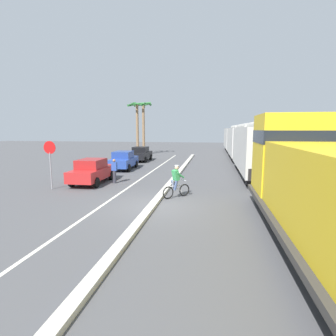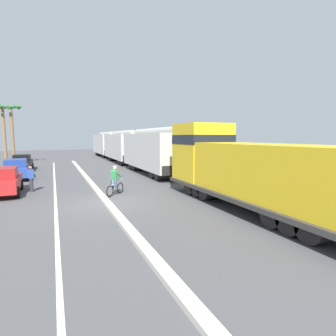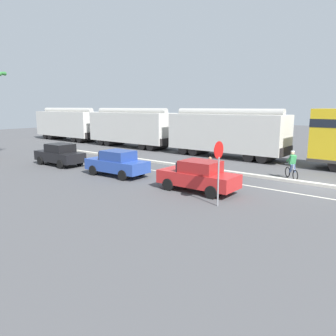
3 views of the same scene
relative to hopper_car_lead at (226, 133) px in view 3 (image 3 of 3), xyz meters
name	(u,v)px [view 3 (image 3 of 3)]	position (x,y,z in m)	size (l,w,h in m)	color
ground_plane	(316,186)	(-6.04, -9.10, -2.08)	(120.00, 120.00, 0.00)	#4C4C4F
median_curb	(222,171)	(-6.04, -3.10, -2.00)	(0.36, 36.00, 0.16)	beige
lane_stripe	(202,178)	(-8.44, -3.10, -2.07)	(0.14, 36.00, 0.01)	silver
hopper_car_lead	(226,133)	(0.00, 0.00, 0.00)	(2.90, 10.60, 4.18)	silver
hopper_car_middle	(131,128)	(0.00, 11.60, 0.00)	(2.90, 10.60, 4.18)	silver
hopper_car_trailing	(68,124)	(0.00, 23.20, 0.00)	(2.90, 10.60, 4.18)	silver
parked_car_red	(198,176)	(-11.21, -4.68, -1.26)	(1.91, 4.24, 1.62)	red
parked_car_blue	(117,163)	(-11.21, 1.50, -1.26)	(1.98, 4.27, 1.62)	#28479E
parked_car_black	(60,154)	(-11.34, 7.69, -1.26)	(1.87, 4.22, 1.62)	black
cyclist	(292,166)	(-5.20, -7.45, -1.26)	(1.28, 1.22, 1.71)	black
stop_sign	(218,161)	(-12.81, -6.78, -0.05)	(0.76, 0.08, 2.88)	gray
pedestrian_by_cars	(210,171)	(-9.76, -4.47, -1.23)	(0.34, 0.22, 1.62)	#33333D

